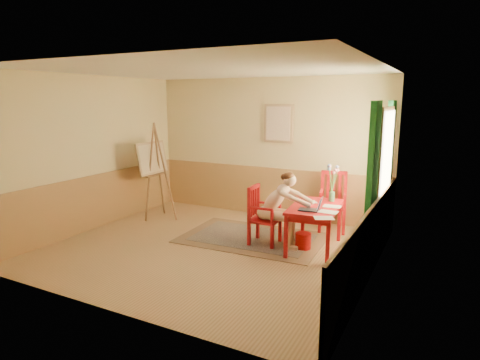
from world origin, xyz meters
The scene contains 14 objects.
room centered at (0.00, 0.00, 1.40)m, with size 5.04×4.54×2.84m.
wainscot centered at (0.00, 0.80, 0.50)m, with size 5.00×4.50×1.00m.
window centered at (2.42, 1.10, 1.35)m, with size 0.12×2.01×2.20m.
wall_portrait centered at (0.25, 2.20, 1.90)m, with size 0.60×0.05×0.76m.
rug centered at (0.40, 0.75, 0.01)m, with size 2.47×1.70×0.02m.
table centered at (1.50, 0.72, 0.63)m, with size 0.83×1.26×0.72m.
chair_left centered at (0.65, 0.56, 0.49)m, with size 0.47×0.45×0.98m.
chair_back centered at (1.49, 1.86, 0.54)m, with size 0.57×0.58×1.07m.
figure centered at (0.95, 0.57, 0.69)m, with size 0.93×0.41×1.25m.
laptop centered at (1.54, 0.42, 0.76)m, with size 0.37×0.25×0.21m.
papers centered at (1.67, 0.56, 0.72)m, with size 0.83×1.10×0.00m.
vase centered at (1.64, 1.13, 1.00)m, with size 0.22×0.31×0.61m.
wastebasket centered at (1.34, 0.64, 0.13)m, with size 0.25×0.25×0.27m, color red.
easel centered at (-1.93, 1.01, 1.14)m, with size 0.65×0.85×1.93m.
Camera 1 is at (3.32, -5.40, 2.36)m, focal length 30.77 mm.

